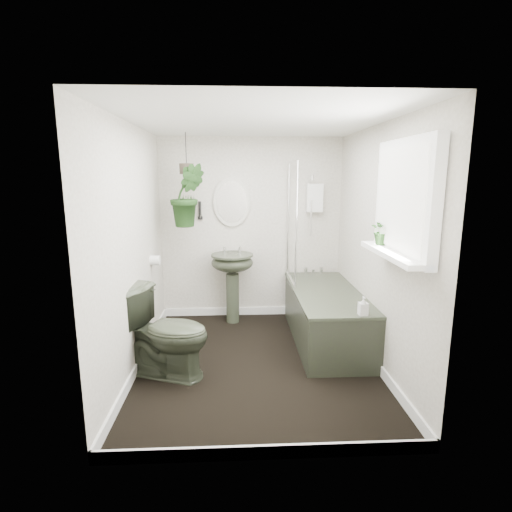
{
  "coord_description": "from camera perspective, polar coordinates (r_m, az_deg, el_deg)",
  "views": [
    {
      "loc": [
        -0.19,
        -3.69,
        1.83
      ],
      "look_at": [
        0.0,
        0.15,
        1.05
      ],
      "focal_mm": 28.0,
      "sensor_mm": 36.0,
      "label": 1
    }
  ],
  "objects": [
    {
      "name": "floor",
      "position": [
        4.13,
        0.11,
        -15.01
      ],
      "size": [
        2.3,
        2.8,
        0.02
      ],
      "primitive_type": "cube",
      "color": "black",
      "rests_on": "ground"
    },
    {
      "name": "ceiling",
      "position": [
        3.73,
        0.12,
        18.88
      ],
      "size": [
        2.3,
        2.8,
        0.02
      ],
      "primitive_type": "cube",
      "color": "white",
      "rests_on": "ground"
    },
    {
      "name": "wall_back",
      "position": [
        5.15,
        -0.7,
        3.87
      ],
      "size": [
        2.3,
        0.02,
        2.3
      ],
      "primitive_type": "cube",
      "color": "silver",
      "rests_on": "ground"
    },
    {
      "name": "wall_front",
      "position": [
        2.39,
        1.88,
        -5.08
      ],
      "size": [
        2.3,
        0.02,
        2.3
      ],
      "primitive_type": "cube",
      "color": "silver",
      "rests_on": "ground"
    },
    {
      "name": "wall_left",
      "position": [
        3.87,
        -17.29,
        0.84
      ],
      "size": [
        0.02,
        2.8,
        2.3
      ],
      "primitive_type": "cube",
      "color": "silver",
      "rests_on": "ground"
    },
    {
      "name": "wall_right",
      "position": [
        3.99,
        17.01,
        1.15
      ],
      "size": [
        0.02,
        2.8,
        2.3
      ],
      "primitive_type": "cube",
      "color": "silver",
      "rests_on": "ground"
    },
    {
      "name": "skirting",
      "position": [
        4.1,
        0.11,
        -14.26
      ],
      "size": [
        2.3,
        2.8,
        0.1
      ],
      "primitive_type": "cube",
      "color": "white",
      "rests_on": "floor"
    },
    {
      "name": "bathtub",
      "position": [
        4.57,
        9.95,
        -8.4
      ],
      "size": [
        0.72,
        1.72,
        0.58
      ],
      "primitive_type": null,
      "color": "#2F3527",
      "rests_on": "floor"
    },
    {
      "name": "bath_screen",
      "position": [
        4.76,
        5.17,
        4.78
      ],
      "size": [
        0.04,
        0.72,
        1.4
      ],
      "primitive_type": null,
      "color": "silver",
      "rests_on": "bathtub"
    },
    {
      "name": "shower_box",
      "position": [
        5.13,
        8.37,
        8.22
      ],
      "size": [
        0.2,
        0.1,
        0.35
      ],
      "primitive_type": "cube",
      "color": "white",
      "rests_on": "wall_back"
    },
    {
      "name": "oval_mirror",
      "position": [
        5.07,
        -3.49,
        7.71
      ],
      "size": [
        0.46,
        0.03,
        0.62
      ],
      "primitive_type": "ellipsoid",
      "color": "beige",
      "rests_on": "wall_back"
    },
    {
      "name": "wall_sconce",
      "position": [
        5.09,
        -8.02,
        6.51
      ],
      "size": [
        0.04,
        0.04,
        0.22
      ],
      "primitive_type": "cylinder",
      "color": "black",
      "rests_on": "wall_back"
    },
    {
      "name": "toilet_roll_holder",
      "position": [
        4.58,
        -14.24,
        -0.61
      ],
      "size": [
        0.11,
        0.11,
        0.11
      ],
      "primitive_type": "cylinder",
      "rotation": [
        0.0,
        1.57,
        0.0
      ],
      "color": "white",
      "rests_on": "wall_left"
    },
    {
      "name": "window_recess",
      "position": [
        3.26,
        20.51,
        7.59
      ],
      "size": [
        0.08,
        1.0,
        0.9
      ],
      "primitive_type": "cube",
      "color": "white",
      "rests_on": "wall_right"
    },
    {
      "name": "window_sill",
      "position": [
        3.28,
        18.88,
        0.32
      ],
      "size": [
        0.18,
        1.0,
        0.04
      ],
      "primitive_type": "cube",
      "color": "white",
      "rests_on": "wall_right"
    },
    {
      "name": "window_blinds",
      "position": [
        3.24,
        19.77,
        7.63
      ],
      "size": [
        0.01,
        0.86,
        0.76
      ],
      "primitive_type": "cube",
      "color": "white",
      "rests_on": "wall_right"
    },
    {
      "name": "toilet",
      "position": [
        3.82,
        -12.79,
        -10.53
      ],
      "size": [
        0.93,
        0.72,
        0.84
      ],
      "primitive_type": "imported",
      "rotation": [
        0.0,
        0.0,
        1.22
      ],
      "color": "#2F3527",
      "rests_on": "floor"
    },
    {
      "name": "pedestal_sink",
      "position": [
        5.02,
        -3.37,
        -4.6
      ],
      "size": [
        0.53,
        0.46,
        0.88
      ],
      "primitive_type": null,
      "rotation": [
        0.0,
        0.0,
        -0.03
      ],
      "color": "#2F3527",
      "rests_on": "floor"
    },
    {
      "name": "sill_plant",
      "position": [
        3.55,
        17.71,
        3.5
      ],
      "size": [
        0.27,
        0.25,
        0.24
      ],
      "primitive_type": "imported",
      "rotation": [
        0.0,
        0.0,
        0.34
      ],
      "color": "black",
      "rests_on": "window_sill"
    },
    {
      "name": "hanging_plant",
      "position": [
        4.68,
        -9.76,
        8.52
      ],
      "size": [
        0.45,
        0.39,
        0.72
      ],
      "primitive_type": "imported",
      "rotation": [
        0.0,
        0.0,
        0.19
      ],
      "color": "black",
      "rests_on": "ceiling"
    },
    {
      "name": "soap_bottle",
      "position": [
        3.77,
        15.07,
        -6.91
      ],
      "size": [
        0.08,
        0.08,
        0.17
      ],
      "primitive_type": "imported",
      "rotation": [
        0.0,
        0.0,
        0.06
      ],
      "color": "black",
      "rests_on": "bathtub"
    },
    {
      "name": "hanging_pot",
      "position": [
        4.67,
        -9.89,
        12.17
      ],
      "size": [
        0.16,
        0.16,
        0.12
      ],
      "primitive_type": "cylinder",
      "color": "#362E24",
      "rests_on": "ceiling"
    }
  ]
}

